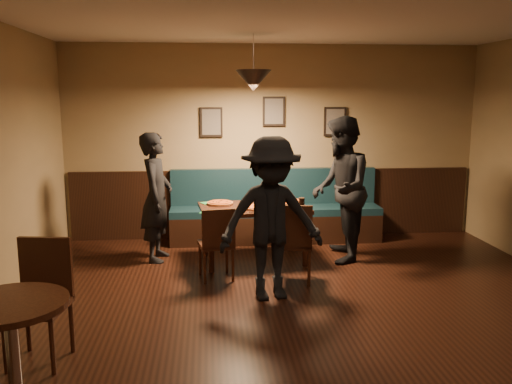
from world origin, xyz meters
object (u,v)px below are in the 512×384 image
(dining_table, at_px, (254,234))
(tabasco_bottle, at_px, (296,202))
(diner_right, at_px, (341,189))
(cafe_chair_far, at_px, (37,304))
(diner_front, at_px, (271,219))
(chair_near_right, at_px, (294,242))
(booth_bench, at_px, (276,207))
(chair_near_left, at_px, (216,243))
(cafe_table, at_px, (14,359))
(soda_glass, at_px, (301,204))
(diner_left, at_px, (157,197))

(dining_table, relative_size, tabasco_bottle, 12.02)
(diner_right, xyz_separation_m, cafe_chair_far, (-2.98, -2.44, -0.43))
(dining_table, bearing_deg, diner_front, -93.31)
(cafe_chair_far, bearing_deg, diner_front, -139.77)
(chair_near_right, relative_size, cafe_chair_far, 0.94)
(booth_bench, height_order, chair_near_right, booth_bench)
(booth_bench, relative_size, tabasco_bottle, 27.33)
(diner_right, height_order, cafe_chair_far, diner_right)
(diner_right, height_order, tabasco_bottle, diner_right)
(chair_near_left, bearing_deg, dining_table, 42.28)
(dining_table, xyz_separation_m, chair_near_left, (-0.48, -0.63, 0.07))
(tabasco_bottle, xyz_separation_m, cafe_table, (-2.36, -3.15, -0.37))
(chair_near_right, relative_size, cafe_table, 1.17)
(dining_table, relative_size, soda_glass, 8.46)
(cafe_chair_far, bearing_deg, tabasco_bottle, -126.27)
(diner_front, xyz_separation_m, cafe_chair_far, (-1.96, -1.22, -0.36))
(tabasco_bottle, bearing_deg, cafe_chair_far, -134.73)
(diner_left, relative_size, soda_glass, 10.43)
(soda_glass, height_order, cafe_table, soda_glass)
(soda_glass, height_order, cafe_chair_far, cafe_chair_far)
(booth_bench, bearing_deg, tabasco_bottle, -82.67)
(dining_table, height_order, soda_glass, soda_glass)
(tabasco_bottle, bearing_deg, cafe_table, -126.78)
(diner_left, relative_size, cafe_chair_far, 1.69)
(soda_glass, distance_m, cafe_table, 3.78)
(soda_glass, bearing_deg, diner_right, 24.49)
(soda_glass, relative_size, cafe_chair_far, 0.16)
(soda_glass, bearing_deg, chair_near_right, -108.37)
(chair_near_right, relative_size, diner_front, 0.54)
(booth_bench, xyz_separation_m, diner_left, (-1.61, -0.77, 0.31))
(booth_bench, height_order, tabasco_bottle, booth_bench)
(diner_front, height_order, tabasco_bottle, diner_front)
(booth_bench, xyz_separation_m, dining_table, (-0.40, -0.93, -0.15))
(cafe_table, bearing_deg, soda_glass, 50.65)
(booth_bench, bearing_deg, diner_right, -55.03)
(diner_right, relative_size, cafe_table, 2.34)
(diner_right, bearing_deg, chair_near_left, -60.04)
(chair_near_left, xyz_separation_m, soda_glass, (1.04, 0.33, 0.36))
(diner_left, height_order, tabasco_bottle, diner_left)
(chair_near_left, height_order, soda_glass, soda_glass)
(chair_near_right, distance_m, cafe_table, 3.28)
(cafe_chair_far, bearing_deg, chair_near_right, -134.81)
(dining_table, xyz_separation_m, diner_front, (0.07, -1.28, 0.48))
(diner_front, relative_size, soda_glass, 10.75)
(chair_near_right, relative_size, soda_glass, 5.84)
(diner_front, relative_size, tabasco_bottle, 15.26)
(dining_table, relative_size, diner_front, 0.79)
(dining_table, xyz_separation_m, soda_glass, (0.55, -0.30, 0.43))
(dining_table, bearing_deg, cafe_table, -126.19)
(tabasco_bottle, bearing_deg, chair_near_right, -100.34)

